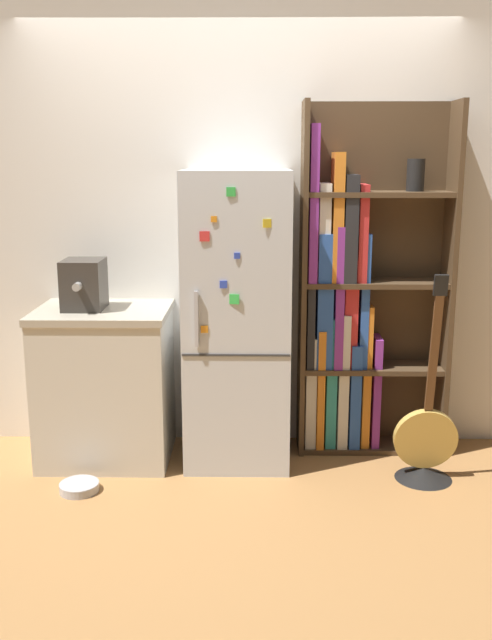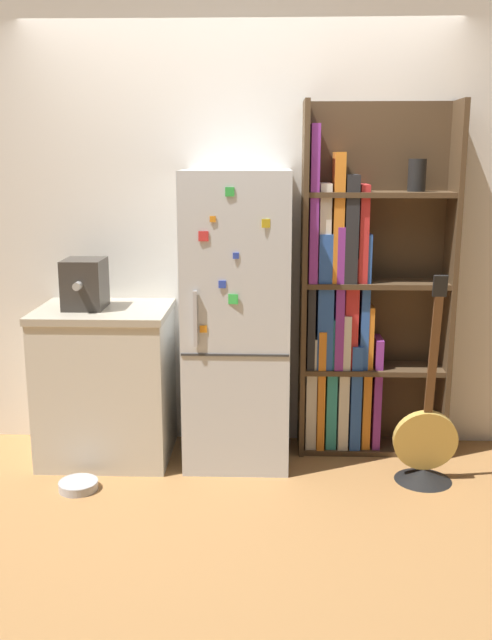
{
  "view_description": "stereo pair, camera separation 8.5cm",
  "coord_description": "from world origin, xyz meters",
  "px_view_note": "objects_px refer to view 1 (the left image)",
  "views": [
    {
      "loc": [
        0.1,
        -3.79,
        1.74
      ],
      "look_at": [
        0.05,
        0.15,
        0.84
      ],
      "focal_mm": 40.0,
      "sensor_mm": 36.0,
      "label": 1
    },
    {
      "loc": [
        0.19,
        -3.79,
        1.74
      ],
      "look_at": [
        0.05,
        0.15,
        0.84
      ],
      "focal_mm": 40.0,
      "sensor_mm": 36.0,
      "label": 2
    }
  ],
  "objects_px": {
    "bookshelf": "(353,303)",
    "guitar": "(425,450)",
    "espresso_machine": "(84,284)",
    "pet_bowl": "(79,486)",
    "refrigerator": "(237,319)"
  },
  "relations": [
    {
      "from": "espresso_machine",
      "to": "pet_bowl",
      "type": "relative_size",
      "value": 1.49
    },
    {
      "from": "refrigerator",
      "to": "guitar",
      "type": "bearing_deg",
      "value": -15.65
    },
    {
      "from": "refrigerator",
      "to": "bookshelf",
      "type": "xyz_separation_m",
      "value": [
        0.68,
        0.17,
        0.07
      ]
    },
    {
      "from": "bookshelf",
      "to": "espresso_machine",
      "type": "height_order",
      "value": "bookshelf"
    },
    {
      "from": "espresso_machine",
      "to": "pet_bowl",
      "type": "bearing_deg",
      "value": -86.1
    },
    {
      "from": "guitar",
      "to": "pet_bowl",
      "type": "relative_size",
      "value": 5.53
    },
    {
      "from": "bookshelf",
      "to": "guitar",
      "type": "xyz_separation_m",
      "value": [
        0.36,
        -0.46,
        -0.73
      ]
    },
    {
      "from": "refrigerator",
      "to": "pet_bowl",
      "type": "bearing_deg",
      "value": -150.68
    },
    {
      "from": "refrigerator",
      "to": "espresso_machine",
      "type": "bearing_deg",
      "value": -179.18
    },
    {
      "from": "bookshelf",
      "to": "espresso_machine",
      "type": "bearing_deg",
      "value": -173.37
    },
    {
      "from": "guitar",
      "to": "pet_bowl",
      "type": "bearing_deg",
      "value": -174.61
    },
    {
      "from": "espresso_machine",
      "to": "guitar",
      "type": "relative_size",
      "value": 0.27
    },
    {
      "from": "espresso_machine",
      "to": "guitar",
      "type": "distance_m",
      "value": 2.11
    },
    {
      "from": "guitar",
      "to": "bookshelf",
      "type": "bearing_deg",
      "value": 128.07
    },
    {
      "from": "espresso_machine",
      "to": "bookshelf",
      "type": "bearing_deg",
      "value": 6.63
    }
  ]
}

